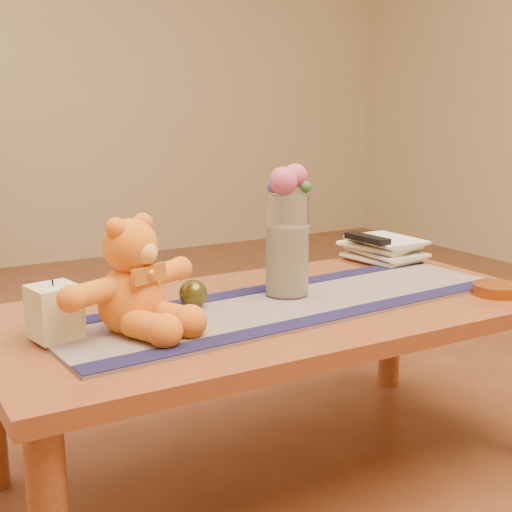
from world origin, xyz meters
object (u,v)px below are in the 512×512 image
glass_vase (287,245)px  tv_remote (367,238)px  pillar_candle (54,312)px  bronze_ball (193,294)px  book_bottom (364,262)px  amber_dish (496,290)px  teddy_bear (130,276)px

glass_vase → tv_remote: (0.41, 0.18, -0.05)m
pillar_candle → tv_remote: (1.01, 0.22, 0.02)m
pillar_candle → bronze_ball: bearing=9.0°
pillar_candle → book_bottom: pillar_candle is taller
book_bottom → amber_dish: size_ratio=1.88×
amber_dish → book_bottom: bearing=100.2°
bronze_ball → book_bottom: size_ratio=0.31×
book_bottom → teddy_bear: bearing=-170.6°
pillar_candle → glass_vase: 0.61m
bronze_ball → amber_dish: bronze_ball is taller
pillar_candle → amber_dish: (1.09, -0.21, -0.05)m
tv_remote → pillar_candle: bearing=-171.9°
teddy_bear → glass_vase: glass_vase is taller
glass_vase → bronze_ball: glass_vase is taller
teddy_bear → bronze_ball: size_ratio=5.11×
amber_dish → bronze_ball: bearing=160.2°
glass_vase → bronze_ball: 0.27m
pillar_candle → amber_dish: pillar_candle is taller
teddy_bear → book_bottom: 0.89m
teddy_bear → bronze_ball: bearing=-1.1°
amber_dish → tv_remote: bearing=100.3°
teddy_bear → pillar_candle: bearing=147.8°
teddy_bear → glass_vase: 0.45m
teddy_bear → tv_remote: teddy_bear is taller
glass_vase → tv_remote: glass_vase is taller
glass_vase → bronze_ball: size_ratio=3.81×
book_bottom → tv_remote: tv_remote is taller
bronze_ball → glass_vase: bearing=-3.8°
book_bottom → pillar_candle: bearing=-174.3°
glass_vase → book_bottom: (0.41, 0.19, -0.13)m
teddy_bear → tv_remote: bearing=-7.8°
bronze_ball → book_bottom: (0.66, 0.18, -0.03)m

